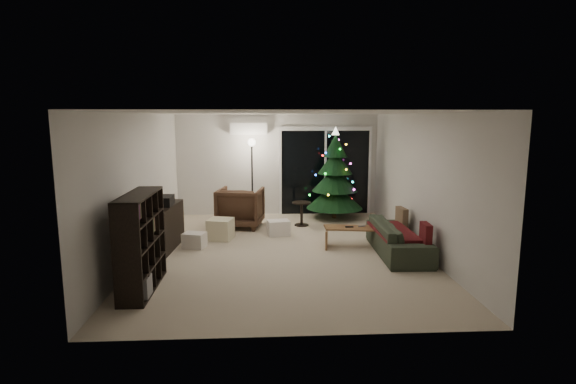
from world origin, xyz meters
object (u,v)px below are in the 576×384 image
sofa (398,238)px  armchair (240,207)px  coffee_table (357,237)px  christmas_tree (335,173)px  media_cabinet (162,227)px  bookshelf (129,242)px

sofa → armchair: bearing=54.7°
armchair → coffee_table: (2.27, -1.74, -0.25)m
sofa → christmas_tree: christmas_tree is taller
sofa → coffee_table: (-0.65, 0.46, -0.10)m
armchair → sofa: 3.66m
media_cabinet → armchair: bearing=53.4°
sofa → coffee_table: size_ratio=1.62×
media_cabinet → armchair: size_ratio=1.34×
armchair → coffee_table: 2.87m
bookshelf → armchair: bookshelf is taller
sofa → media_cabinet: bearing=83.6°
armchair → sofa: armchair is taller
bookshelf → christmas_tree: (3.61, 4.42, 0.41)m
sofa → bookshelf: bearing=110.5°
media_cabinet → christmas_tree: (3.61, 2.35, 0.69)m
media_cabinet → sofa: size_ratio=0.66×
armchair → sofa: (2.92, -2.20, -0.15)m
bookshelf → coffee_table: 4.15m
media_cabinet → coffee_table: (3.65, -0.15, -0.22)m
bookshelf → christmas_tree: 5.72m
bookshelf → sofa: 4.56m
bookshelf → coffee_table: (3.65, 1.92, -0.50)m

